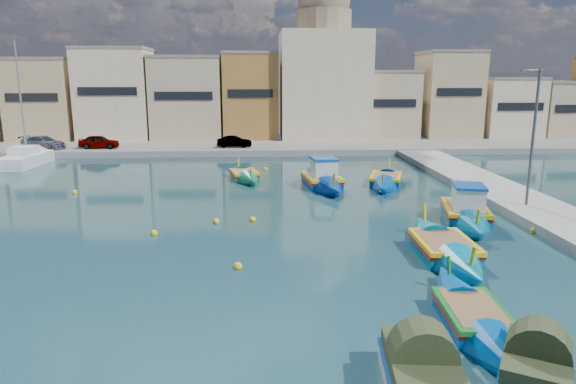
# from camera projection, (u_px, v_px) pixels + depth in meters

# --- Properties ---
(ground) EXTENTS (160.00, 160.00, 0.00)m
(ground) POSITION_uv_depth(u_px,v_px,m) (204.00, 255.00, 22.31)
(ground) COLOR #123137
(ground) RESTS_ON ground
(north_quay) EXTENTS (80.00, 8.00, 0.60)m
(north_quay) POSITION_uv_depth(u_px,v_px,m) (236.00, 148.00, 53.41)
(north_quay) COLOR gray
(north_quay) RESTS_ON ground
(north_townhouses) EXTENTS (83.20, 7.87, 10.19)m
(north_townhouses) POSITION_uv_depth(u_px,v_px,m) (295.00, 99.00, 59.92)
(north_townhouses) COLOR tan
(north_townhouses) RESTS_ON ground
(church_block) EXTENTS (10.00, 10.00, 19.10)m
(church_block) POSITION_uv_depth(u_px,v_px,m) (323.00, 69.00, 59.97)
(church_block) COLOR beige
(church_block) RESTS_ON ground
(quay_street_lamp) EXTENTS (1.18, 0.16, 8.00)m
(quay_street_lamp) POSITION_uv_depth(u_px,v_px,m) (532.00, 137.00, 28.15)
(quay_street_lamp) COLOR #595B60
(quay_street_lamp) RESTS_ON ground
(parked_cars) EXTENTS (22.89, 2.63, 1.32)m
(parked_cars) POSITION_uv_depth(u_px,v_px,m) (104.00, 142.00, 51.05)
(parked_cars) COLOR #4C1919
(parked_cars) RESTS_ON north_quay
(luzzu_turquoise_cabin) EXTENTS (4.31, 9.94, 3.12)m
(luzzu_turquoise_cabin) POSITION_uv_depth(u_px,v_px,m) (465.00, 213.00, 27.71)
(luzzu_turquoise_cabin) COLOR #006EA4
(luzzu_turquoise_cabin) RESTS_ON ground
(luzzu_blue_cabin) EXTENTS (3.27, 9.33, 3.23)m
(luzzu_blue_cabin) POSITION_uv_depth(u_px,v_px,m) (322.00, 181.00, 36.15)
(luzzu_blue_cabin) COLOR #00329F
(luzzu_blue_cabin) RESTS_ON ground
(luzzu_cyan_mid) EXTENTS (4.47, 8.69, 2.51)m
(luzzu_cyan_mid) POSITION_uv_depth(u_px,v_px,m) (386.00, 181.00, 36.82)
(luzzu_cyan_mid) COLOR #0046AC
(luzzu_cyan_mid) RESTS_ON ground
(luzzu_green) EXTENTS (3.23, 7.18, 2.19)m
(luzzu_green) POSITION_uv_depth(u_px,v_px,m) (244.00, 176.00, 38.83)
(luzzu_green) COLOR #0B7751
(luzzu_green) RESTS_ON ground
(luzzu_blue_south) EXTENTS (2.35, 7.87, 2.24)m
(luzzu_blue_south) POSITION_uv_depth(u_px,v_px,m) (473.00, 319.00, 15.87)
(luzzu_blue_south) COLOR #0052A9
(luzzu_blue_south) RESTS_ON ground
(luzzu_cyan_south) EXTENTS (2.40, 8.71, 2.69)m
(luzzu_cyan_south) POSITION_uv_depth(u_px,v_px,m) (444.00, 250.00, 22.02)
(luzzu_cyan_south) COLOR #007CA5
(luzzu_cyan_south) RESTS_ON ground
(tender_near) EXTENTS (2.07, 3.37, 1.58)m
(tender_near) POSITION_uv_depth(u_px,v_px,m) (421.00, 374.00, 12.47)
(tender_near) COLOR beige
(tender_near) RESTS_ON ground
(tender_far) EXTENTS (2.96, 3.44, 1.49)m
(tender_far) POSITION_uv_depth(u_px,v_px,m) (536.00, 370.00, 12.71)
(tender_far) COLOR beige
(tender_far) RESTS_ON ground
(yacht_north) EXTENTS (2.94, 8.69, 11.43)m
(yacht_north) POSITION_uv_depth(u_px,v_px,m) (35.00, 158.00, 46.23)
(yacht_north) COLOR white
(yacht_north) RESTS_ON ground
(mooring_buoys) EXTENTS (26.18, 22.64, 0.36)m
(mooring_buoys) POSITION_uv_depth(u_px,v_px,m) (242.00, 213.00, 28.87)
(mooring_buoys) COLOR yellow
(mooring_buoys) RESTS_ON ground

